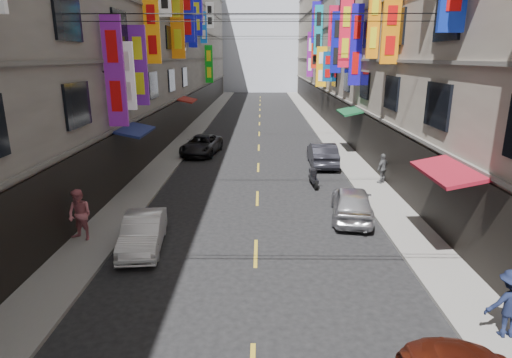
{
  "coord_description": "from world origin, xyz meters",
  "views": [
    {
      "loc": [
        0.17,
        4.38,
        6.59
      ],
      "look_at": [
        0.06,
        13.99,
        3.84
      ],
      "focal_mm": 30.0,
      "sensor_mm": 36.0,
      "label": 1
    }
  ],
  "objects_px": {
    "pedestrian_rnear": "(510,304)",
    "scooter_far_right": "(313,178)",
    "pedestrian_rfar": "(383,168)",
    "car_left_mid": "(143,232)",
    "pedestrian_lfar": "(80,215)",
    "car_right_mid": "(352,202)",
    "car_right_far": "(322,154)",
    "car_left_far": "(201,145)"
  },
  "relations": [
    {
      "from": "car_left_far",
      "to": "pedestrian_rfar",
      "type": "bearing_deg",
      "value": -27.18
    },
    {
      "from": "car_left_far",
      "to": "car_right_far",
      "type": "xyz_separation_m",
      "value": [
        8.0,
        -3.17,
        0.07
      ]
    },
    {
      "from": "scooter_far_right",
      "to": "car_right_mid",
      "type": "distance_m",
      "value": 4.78
    },
    {
      "from": "car_left_far",
      "to": "car_right_far",
      "type": "bearing_deg",
      "value": -13.87
    },
    {
      "from": "scooter_far_right",
      "to": "car_left_far",
      "type": "height_order",
      "value": "car_left_far"
    },
    {
      "from": "pedestrian_lfar",
      "to": "pedestrian_rfar",
      "type": "relative_size",
      "value": 1.19
    },
    {
      "from": "pedestrian_rnear",
      "to": "car_right_far",
      "type": "bearing_deg",
      "value": -83.92
    },
    {
      "from": "pedestrian_rfar",
      "to": "car_left_mid",
      "type": "bearing_deg",
      "value": -7.63
    },
    {
      "from": "pedestrian_lfar",
      "to": "pedestrian_rfar",
      "type": "height_order",
      "value": "pedestrian_lfar"
    },
    {
      "from": "pedestrian_rfar",
      "to": "car_right_mid",
      "type": "bearing_deg",
      "value": 17.54
    },
    {
      "from": "scooter_far_right",
      "to": "pedestrian_rfar",
      "type": "bearing_deg",
      "value": 179.32
    },
    {
      "from": "car_left_mid",
      "to": "scooter_far_right",
      "type": "bearing_deg",
      "value": 41.49
    },
    {
      "from": "scooter_far_right",
      "to": "car_left_far",
      "type": "bearing_deg",
      "value": -52.3
    },
    {
      "from": "pedestrian_lfar",
      "to": "pedestrian_rnear",
      "type": "distance_m",
      "value": 13.63
    },
    {
      "from": "car_right_mid",
      "to": "car_right_far",
      "type": "height_order",
      "value": "car_right_far"
    },
    {
      "from": "car_left_mid",
      "to": "car_left_far",
      "type": "distance_m",
      "value": 15.36
    },
    {
      "from": "car_right_mid",
      "to": "pedestrian_lfar",
      "type": "bearing_deg",
      "value": 22.39
    },
    {
      "from": "car_right_far",
      "to": "pedestrian_lfar",
      "type": "bearing_deg",
      "value": 48.81
    },
    {
      "from": "pedestrian_lfar",
      "to": "pedestrian_rfar",
      "type": "xyz_separation_m",
      "value": [
        13.0,
        7.48,
        -0.15
      ]
    },
    {
      "from": "car_left_far",
      "to": "car_right_mid",
      "type": "bearing_deg",
      "value": -49.2
    },
    {
      "from": "scooter_far_right",
      "to": "car_left_far",
      "type": "xyz_separation_m",
      "value": [
        -6.94,
        7.65,
        0.21
      ]
    },
    {
      "from": "car_left_mid",
      "to": "pedestrian_lfar",
      "type": "relative_size",
      "value": 1.96
    },
    {
      "from": "car_right_far",
      "to": "pedestrian_rfar",
      "type": "distance_m",
      "value": 4.97
    },
    {
      "from": "pedestrian_rnear",
      "to": "pedestrian_lfar",
      "type": "bearing_deg",
      "value": -24.51
    },
    {
      "from": "pedestrian_rnear",
      "to": "scooter_far_right",
      "type": "bearing_deg",
      "value": -76.94
    },
    {
      "from": "car_left_far",
      "to": "pedestrian_lfar",
      "type": "relative_size",
      "value": 2.48
    },
    {
      "from": "car_left_far",
      "to": "pedestrian_rnear",
      "type": "height_order",
      "value": "pedestrian_rnear"
    },
    {
      "from": "pedestrian_rfar",
      "to": "car_left_far",
      "type": "bearing_deg",
      "value": -79.46
    },
    {
      "from": "car_right_mid",
      "to": "pedestrian_rfar",
      "type": "relative_size",
      "value": 2.58
    },
    {
      "from": "car_left_far",
      "to": "pedestrian_rnear",
      "type": "distance_m",
      "value": 22.73
    },
    {
      "from": "scooter_far_right",
      "to": "car_right_far",
      "type": "relative_size",
      "value": 0.41
    },
    {
      "from": "car_left_mid",
      "to": "car_right_far",
      "type": "bearing_deg",
      "value": 50.2
    },
    {
      "from": "car_left_far",
      "to": "pedestrian_rnear",
      "type": "xyz_separation_m",
      "value": [
        10.08,
        -20.37,
        0.32
      ]
    },
    {
      "from": "pedestrian_lfar",
      "to": "pedestrian_rfar",
      "type": "distance_m",
      "value": 15.0
    },
    {
      "from": "car_right_far",
      "to": "car_left_mid",
      "type": "bearing_deg",
      "value": 57.11
    },
    {
      "from": "scooter_far_right",
      "to": "pedestrian_lfar",
      "type": "distance_m",
      "value": 11.83
    },
    {
      "from": "pedestrian_rfar",
      "to": "pedestrian_lfar",
      "type": "bearing_deg",
      "value": -14.58
    },
    {
      "from": "pedestrian_rfar",
      "to": "scooter_far_right",
      "type": "bearing_deg",
      "value": -40.69
    },
    {
      "from": "car_right_mid",
      "to": "pedestrian_rfar",
      "type": "height_order",
      "value": "pedestrian_rfar"
    },
    {
      "from": "car_left_mid",
      "to": "car_right_mid",
      "type": "xyz_separation_m",
      "value": [
        8.0,
        3.05,
        0.09
      ]
    },
    {
      "from": "scooter_far_right",
      "to": "car_right_far",
      "type": "bearing_deg",
      "value": -107.83
    },
    {
      "from": "car_right_far",
      "to": "car_left_far",
      "type": "bearing_deg",
      "value": -21.25
    }
  ]
}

